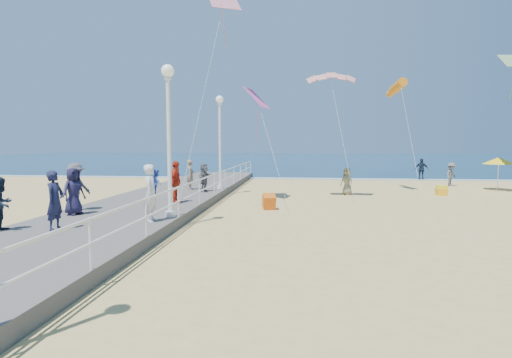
# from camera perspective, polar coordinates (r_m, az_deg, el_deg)

# --- Properties ---
(ground) EXTENTS (160.00, 160.00, 0.00)m
(ground) POSITION_cam_1_polar(r_m,az_deg,el_deg) (13.95, 9.43, -7.39)
(ground) COLOR #D8BE71
(ground) RESTS_ON ground
(ocean) EXTENTS (160.00, 90.00, 0.05)m
(ocean) POSITION_cam_1_polar(r_m,az_deg,el_deg) (78.66, 6.82, 2.87)
(ocean) COLOR #0C2F4C
(ocean) RESTS_ON ground
(surf_line) EXTENTS (160.00, 1.20, 0.04)m
(surf_line) POSITION_cam_1_polar(r_m,az_deg,el_deg) (34.24, 7.54, 0.07)
(surf_line) COLOR white
(surf_line) RESTS_ON ground
(boardwalk) EXTENTS (5.00, 44.00, 0.40)m
(boardwalk) POSITION_cam_1_polar(r_m,az_deg,el_deg) (15.42, -19.76, -5.67)
(boardwalk) COLOR slate
(boardwalk) RESTS_ON ground
(railing) EXTENTS (0.05, 42.00, 0.55)m
(railing) POSITION_cam_1_polar(r_m,az_deg,el_deg) (14.36, -11.06, -2.00)
(railing) COLOR white
(railing) RESTS_ON boardwalk
(lamp_post_mid) EXTENTS (0.44, 0.44, 5.32)m
(lamp_post_mid) POSITION_cam_1_polar(r_m,az_deg,el_deg) (14.36, -12.37, 7.62)
(lamp_post_mid) COLOR white
(lamp_post_mid) RESTS_ON boardwalk
(lamp_post_far) EXTENTS (0.44, 0.44, 5.32)m
(lamp_post_far) POSITION_cam_1_polar(r_m,az_deg,el_deg) (23.07, -5.19, 6.71)
(lamp_post_far) COLOR white
(lamp_post_far) RESTS_ON boardwalk
(woman_holding_toddler) EXTENTS (0.49, 0.72, 1.91)m
(woman_holding_toddler) POSITION_cam_1_polar(r_m,az_deg,el_deg) (13.70, -14.75, -1.96)
(woman_holding_toddler) COLOR silver
(woman_holding_toddler) RESTS_ON boardwalk
(toddler_held) EXTENTS (0.36, 0.45, 0.90)m
(toddler_held) POSITION_cam_1_polar(r_m,az_deg,el_deg) (13.75, -13.97, -0.48)
(toddler_held) COLOR blue
(toddler_held) RESTS_ON boardwalk
(spectator_0) EXTENTS (0.44, 0.66, 1.80)m
(spectator_0) POSITION_cam_1_polar(r_m,az_deg,el_deg) (13.39, -26.78, -2.75)
(spectator_0) COLOR #1A1C3B
(spectator_0) RESTS_ON boardwalk
(spectator_2) EXTENTS (1.10, 1.37, 1.85)m
(spectator_2) POSITION_cam_1_polar(r_m,az_deg,el_deg) (16.91, -24.37, -1.04)
(spectator_2) COLOR #504F54
(spectator_2) RESTS_ON boardwalk
(spectator_3) EXTENTS (0.46, 1.08, 1.85)m
(spectator_3) POSITION_cam_1_polar(r_m,az_deg,el_deg) (17.80, -11.38, -0.41)
(spectator_3) COLOR red
(spectator_3) RESTS_ON boardwalk
(spectator_4) EXTENTS (0.81, 0.98, 1.73)m
(spectator_4) POSITION_cam_1_polar(r_m,az_deg,el_deg) (15.99, -24.59, -1.60)
(spectator_4) COLOR #1A1734
(spectator_4) RESTS_ON boardwalk
(spectator_5) EXTENTS (0.79, 1.49, 1.53)m
(spectator_5) POSITION_cam_1_polar(r_m,az_deg,el_deg) (21.81, -7.40, 0.22)
(spectator_5) COLOR #5D5D62
(spectator_5) RESTS_ON boardwalk
(spectator_6) EXTENTS (0.48, 0.66, 1.69)m
(spectator_6) POSITION_cam_1_polar(r_m,az_deg,el_deg) (22.86, -9.32, 0.62)
(spectator_6) COLOR #88745E
(spectator_6) RESTS_ON boardwalk
(spectator_7) EXTENTS (0.65, 0.82, 1.61)m
(spectator_7) POSITION_cam_1_polar(r_m,az_deg,el_deg) (14.09, -32.58, -3.03)
(spectator_7) COLOR #1A2639
(spectator_7) RESTS_ON boardwalk
(beach_walker_a) EXTENTS (1.20, 1.20, 1.67)m
(beach_walker_a) POSITION_cam_1_polar(r_m,az_deg,el_deg) (31.34, 26.11, 0.61)
(beach_walker_a) COLOR slate
(beach_walker_a) RESTS_ON ground
(beach_walker_b) EXTENTS (1.13, 0.73, 1.78)m
(beach_walker_b) POSITION_cam_1_polar(r_m,az_deg,el_deg) (35.61, 22.57, 1.30)
(beach_walker_b) COLOR #192337
(beach_walker_b) RESTS_ON ground
(beach_walker_c) EXTENTS (0.92, 0.89, 1.59)m
(beach_walker_c) POSITION_cam_1_polar(r_m,az_deg,el_deg) (23.94, 12.85, -0.33)
(beach_walker_c) COLOR #847E5B
(beach_walker_c) RESTS_ON ground
(box_kite) EXTENTS (0.72, 0.83, 0.74)m
(box_kite) POSITION_cam_1_polar(r_m,az_deg,el_deg) (18.21, 1.86, -3.44)
(box_kite) COLOR red
(box_kite) RESTS_ON ground
(beach_umbrella) EXTENTS (1.90, 1.90, 2.14)m
(beach_umbrella) POSITION_cam_1_polar(r_m,az_deg,el_deg) (29.85, 31.37, 2.25)
(beach_umbrella) COLOR white
(beach_umbrella) RESTS_ON ground
(beach_chair_left) EXTENTS (0.55, 0.55, 0.40)m
(beach_chair_left) POSITION_cam_1_polar(r_m,az_deg,el_deg) (25.51, 24.95, -1.69)
(beach_chair_left) COLOR yellow
(beach_chair_left) RESTS_ON ground
(beach_chair_right) EXTENTS (0.55, 0.55, 0.40)m
(beach_chair_right) POSITION_cam_1_polar(r_m,az_deg,el_deg) (27.30, 25.01, -1.28)
(beach_chair_right) COLOR yellow
(beach_chair_right) RESTS_ON ground
(kite_parafoil) EXTENTS (2.57, 0.94, 0.65)m
(kite_parafoil) POSITION_cam_1_polar(r_m,az_deg,el_deg) (21.99, 10.70, 14.36)
(kite_parafoil) COLOR red
(kite_windsock) EXTENTS (1.01, 2.70, 1.09)m
(kite_windsock) POSITION_cam_1_polar(r_m,az_deg,el_deg) (26.34, 19.61, 12.35)
(kite_windsock) COLOR orange
(kite_diamond_pink) EXTENTS (1.28, 1.60, 1.04)m
(kite_diamond_pink) POSITION_cam_1_polar(r_m,az_deg,el_deg) (20.79, 0.11, 11.50)
(kite_diamond_pink) COLOR #E755AE
(kite_diamond_redwhite) EXTENTS (1.75, 1.59, 0.97)m
(kite_diamond_redwhite) POSITION_cam_1_polar(r_m,az_deg,el_deg) (21.01, -4.60, 23.92)
(kite_diamond_redwhite) COLOR #BF163E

